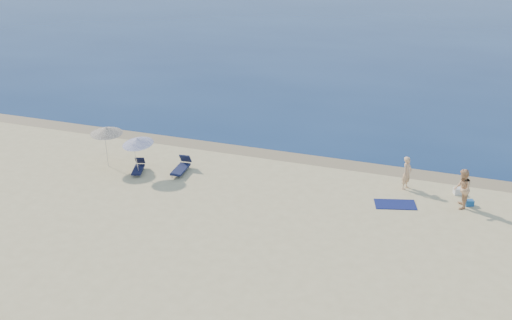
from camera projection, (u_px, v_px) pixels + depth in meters
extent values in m
cube|color=#847254|center=(341.00, 163.00, 35.61)|extent=(240.00, 1.60, 0.00)
imported|color=tan|center=(407.00, 173.00, 32.26)|extent=(0.60, 0.73, 1.73)
imported|color=tan|center=(462.00, 189.00, 30.27)|extent=(0.82, 1.01, 1.95)
cube|color=#0E154A|center=(395.00, 204.00, 30.90)|extent=(2.17, 1.58, 0.03)
cube|color=silver|center=(458.00, 191.00, 31.93)|extent=(0.48, 0.45, 0.33)
cube|color=#1B5596|center=(469.00, 203.00, 30.78)|extent=(0.49, 0.43, 0.29)
cylinder|color=silver|center=(136.00, 160.00, 33.70)|extent=(0.13, 0.31, 1.91)
cone|color=white|center=(138.00, 141.00, 33.57)|extent=(2.11, 2.12, 0.53)
sphere|color=silver|center=(137.00, 138.00, 33.51)|extent=(0.06, 0.06, 0.06)
cylinder|color=silver|center=(106.00, 150.00, 34.80)|extent=(0.11, 0.20, 2.11)
cone|color=beige|center=(106.00, 131.00, 34.53)|extent=(2.27, 2.28, 0.46)
sphere|color=silver|center=(106.00, 127.00, 34.46)|extent=(0.06, 0.06, 0.06)
cube|color=black|center=(138.00, 170.00, 34.30)|extent=(0.92, 1.45, 0.09)
cube|color=black|center=(140.00, 160.00, 34.83)|extent=(0.58, 0.48, 0.44)
cylinder|color=#A5A5AD|center=(142.00, 171.00, 34.34)|extent=(0.03, 0.03, 0.20)
cube|color=#161B3C|center=(180.00, 169.00, 34.26)|extent=(0.74, 1.66, 0.11)
cube|color=#161B3C|center=(185.00, 158.00, 34.86)|extent=(0.63, 0.45, 0.52)
cylinder|color=#A5A5AD|center=(185.00, 172.00, 34.25)|extent=(0.03, 0.03, 0.24)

